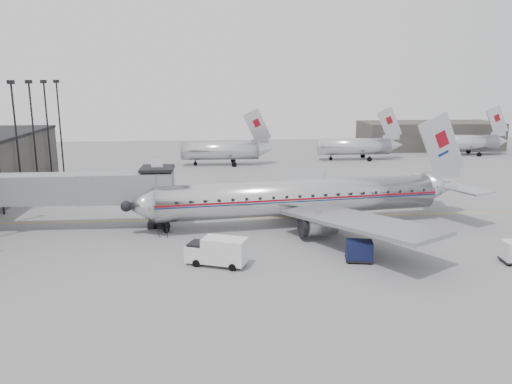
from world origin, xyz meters
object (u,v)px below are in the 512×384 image
airliner (305,197)px  service_van (217,251)px  baggage_cart_navy (359,251)px  ramp_worker (223,245)px

airliner → service_van: (-9.52, -11.43, -1.74)m
baggage_cart_navy → airliner: bearing=114.0°
service_van → ramp_worker: bearing=100.6°
service_van → airliner: bearing=71.4°
service_van → baggage_cart_navy: (12.18, -0.12, -0.30)m
airliner → baggage_cart_navy: bearing=-84.6°
service_van → ramp_worker: 3.07m
airliner → ramp_worker: 12.52m
airliner → service_van: bearing=-137.3°
airliner → baggage_cart_navy: (2.66, -11.55, -2.04)m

